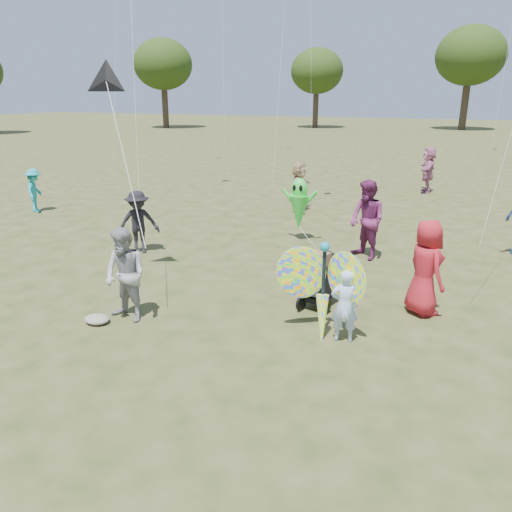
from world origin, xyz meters
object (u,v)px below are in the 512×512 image
(crowd_d, at_px, (299,187))
(crowd_i, at_px, (35,190))
(adult_man, at_px, (125,275))
(butterfly_kite, at_px, (323,289))
(alien_kite, at_px, (299,206))
(crowd_a, at_px, (426,268))
(jogging_stroller, at_px, (320,275))
(crowd_e, at_px, (367,220))
(crowd_j, at_px, (428,170))
(child_girl, at_px, (344,306))
(crowd_b, at_px, (138,222))

(crowd_d, xyz_separation_m, crowd_i, (-8.32, -3.50, -0.11))
(adult_man, xyz_separation_m, butterfly_kite, (3.38, 0.76, -0.01))
(crowd_i, distance_m, alien_kite, 9.43)
(crowd_a, bearing_deg, jogging_stroller, 63.51)
(crowd_e, bearing_deg, crowd_i, -143.50)
(crowd_d, bearing_deg, alien_kite, -170.44)
(crowd_j, bearing_deg, adult_man, -19.61)
(child_girl, height_order, crowd_i, crowd_i)
(crowd_j, relative_size, butterfly_kite, 1.01)
(crowd_e, relative_size, crowd_j, 1.05)
(adult_man, relative_size, crowd_i, 1.15)
(crowd_d, height_order, butterfly_kite, crowd_d)
(crowd_e, bearing_deg, adult_man, -81.87)
(jogging_stroller, bearing_deg, child_girl, -44.25)
(crowd_a, relative_size, crowd_i, 1.20)
(crowd_e, xyz_separation_m, jogging_stroller, (-0.24, -3.22, -0.36))
(crowd_b, distance_m, butterfly_kite, 6.13)
(jogging_stroller, bearing_deg, crowd_i, 175.34)
(crowd_d, bearing_deg, crowd_a, -154.76)
(crowd_a, distance_m, crowd_d, 8.48)
(crowd_j, bearing_deg, butterfly_kite, -7.02)
(jogging_stroller, bearing_deg, crowd_d, 125.83)
(adult_man, height_order, crowd_e, crowd_e)
(crowd_b, relative_size, crowd_j, 0.87)
(child_girl, xyz_separation_m, jogging_stroller, (-0.77, 1.27, -0.01))
(crowd_j, distance_m, jogging_stroller, 12.94)
(crowd_a, height_order, jogging_stroller, crowd_a)
(crowd_d, height_order, crowd_e, crowd_e)
(alien_kite, bearing_deg, butterfly_kite, -67.80)
(butterfly_kite, bearing_deg, crowd_e, 91.86)
(crowd_a, height_order, butterfly_kite, crowd_a)
(crowd_d, height_order, crowd_i, crowd_d)
(crowd_b, height_order, crowd_d, crowd_d)
(crowd_d, relative_size, butterfly_kite, 0.93)
(child_girl, height_order, crowd_j, crowd_j)
(crowd_j, xyz_separation_m, jogging_stroller, (-0.85, -12.91, -0.31))
(crowd_e, height_order, crowd_i, crowd_e)
(adult_man, bearing_deg, crowd_i, 154.88)
(crowd_e, distance_m, crowd_j, 9.71)
(alien_kite, bearing_deg, jogging_stroller, -66.45)
(crowd_e, relative_size, butterfly_kite, 1.06)
(crowd_b, distance_m, crowd_d, 6.43)
(crowd_b, relative_size, crowd_e, 0.83)
(jogging_stroller, relative_size, alien_kite, 0.64)
(crowd_a, distance_m, crowd_b, 7.08)
(crowd_a, bearing_deg, alien_kite, 6.26)
(adult_man, height_order, crowd_d, crowd_d)
(jogging_stroller, height_order, alien_kite, alien_kite)
(crowd_d, bearing_deg, butterfly_kite, -167.98)
(butterfly_kite, height_order, alien_kite, alien_kite)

